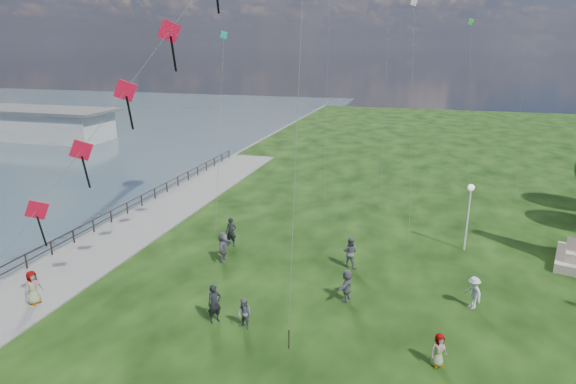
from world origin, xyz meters
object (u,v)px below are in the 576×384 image
(person_0, at_px, (214,304))
(person_6, at_px, (231,232))
(lamppost, at_px, (469,203))
(person_8, at_px, (473,293))
(person_7, at_px, (350,252))
(pier_pavilion, at_px, (19,122))
(person_10, at_px, (33,289))
(person_4, at_px, (439,350))
(person_5, at_px, (224,247))
(person_1, at_px, (244,314))
(person_11, at_px, (347,286))

(person_0, height_order, person_6, person_6)
(lamppost, distance_m, person_8, 7.79)
(person_7, bearing_deg, person_0, 68.97)
(person_0, relative_size, person_6, 0.98)
(pier_pavilion, xyz_separation_m, lamppost, (60.38, -25.73, 1.32))
(pier_pavilion, bearing_deg, person_8, -28.80)
(person_10, bearing_deg, pier_pavilion, 56.56)
(pier_pavilion, relative_size, person_8, 17.89)
(person_6, bearing_deg, person_8, -22.74)
(person_4, height_order, person_5, person_5)
(pier_pavilion, xyz_separation_m, person_8, (60.35, -33.18, -1.00))
(person_4, distance_m, person_7, 9.51)
(lamppost, distance_m, person_10, 25.17)
(person_0, height_order, person_7, same)
(person_10, bearing_deg, person_7, -47.29)
(person_1, bearing_deg, person_0, -164.79)
(lamppost, bearing_deg, person_6, -166.17)
(person_0, bearing_deg, person_7, 6.60)
(pier_pavilion, bearing_deg, person_10, -44.94)
(person_11, bearing_deg, person_0, -46.93)
(person_5, relative_size, person_10, 1.05)
(person_8, height_order, person_10, person_10)
(pier_pavilion, bearing_deg, person_1, -37.25)
(person_8, bearing_deg, pier_pavilion, -151.85)
(person_0, bearing_deg, person_5, 60.72)
(person_11, bearing_deg, person_5, -98.55)
(person_1, relative_size, person_5, 0.81)
(lamppost, height_order, person_7, lamppost)
(person_1, bearing_deg, person_8, 46.69)
(person_6, bearing_deg, person_0, -80.11)
(person_4, relative_size, person_6, 0.76)
(person_7, distance_m, person_8, 7.23)
(person_4, bearing_deg, person_11, 103.22)
(person_6, height_order, person_7, person_6)
(person_11, bearing_deg, person_1, -36.81)
(person_1, distance_m, person_4, 8.57)
(person_6, relative_size, person_7, 1.02)
(person_5, distance_m, person_7, 7.61)
(pier_pavilion, relative_size, person_5, 16.20)
(person_8, bearing_deg, person_0, -101.09)
(person_8, distance_m, person_10, 21.98)
(person_7, bearing_deg, person_8, 169.49)
(lamppost, relative_size, person_8, 2.61)
(lamppost, height_order, person_6, lamppost)
(person_4, distance_m, person_6, 15.77)
(person_1, bearing_deg, person_4, 18.94)
(person_4, bearing_deg, person_10, 148.15)
(person_7, relative_size, person_8, 1.13)
(person_11, bearing_deg, person_10, -62.15)
(person_6, relative_size, person_8, 1.15)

